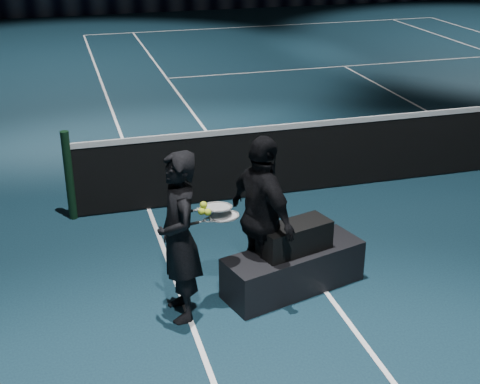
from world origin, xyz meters
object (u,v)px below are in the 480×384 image
object	(u,v)px
tennis_balls	(204,210)
racket_bag	(295,237)
player_b	(262,217)
player_a	(179,237)
player_bench	(293,269)
racket_lower	(224,216)
racket_upper	(217,207)

from	to	relation	value
tennis_balls	racket_bag	bearing A→B (deg)	4.89
tennis_balls	player_b	bearing A→B (deg)	11.75
player_b	player_a	bearing A→B (deg)	85.58
player_bench	player_a	distance (m)	1.29
player_a	player_b	size ratio (longest dim) A/B	1.00
player_a	player_b	distance (m)	0.85
racket_bag	player_a	world-z (taller)	player_a
racket_lower	player_bench	bearing A→B (deg)	-8.97
player_a	racket_upper	distance (m)	0.45
player_bench	racket_upper	bearing A→B (deg)	165.35
racket_bag	player_a	xyz separation A→B (m)	(-1.14, -0.14, 0.23)
racket_bag	tennis_balls	distance (m)	1.00
racket_bag	racket_lower	world-z (taller)	racket_lower
player_bench	racket_lower	bearing A→B (deg)	167.73
player_bench	player_a	bearing A→B (deg)	171.22
player_a	racket_upper	bearing A→B (deg)	104.68
player_bench	racket_lower	xyz separation A→B (m)	(-0.70, -0.04, 0.69)
player_bench	player_b	distance (m)	0.67
player_a	tennis_balls	xyz separation A→B (m)	(0.25, 0.06, 0.21)
player_b	racket_lower	distance (m)	0.41
player_bench	player_b	xyz separation A→B (m)	(-0.31, 0.04, 0.59)
racket_upper	player_a	bearing A→B (deg)	-178.29
tennis_balls	racket_upper	bearing A→B (deg)	25.81
player_bench	racket_upper	distance (m)	1.09
player_a	racket_lower	bearing A→B (deg)	98.97
player_bench	tennis_balls	size ratio (longest dim) A/B	11.79
player_a	player_b	xyz separation A→B (m)	(0.83, 0.18, 0.00)
player_bench	racket_lower	size ratio (longest dim) A/B	2.08
racket_bag	racket_upper	size ratio (longest dim) A/B	1.04
player_bench	racket_upper	world-z (taller)	racket_upper
racket_bag	racket_lower	distance (m)	0.78
player_bench	player_b	bearing A→B (deg)	156.38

